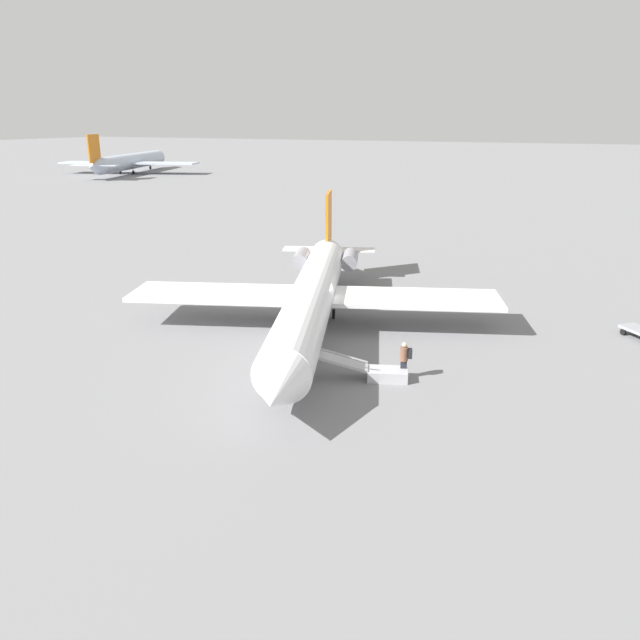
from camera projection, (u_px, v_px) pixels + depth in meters
ground_plane at (312, 330)px, 34.98m from camera, size 600.00×600.00×0.00m
airplane_main at (313, 293)px, 35.22m from camera, size 27.07×21.05×6.33m
airplane_far_center at (130, 161)px, 134.48m from camera, size 38.32×29.83×8.52m
boarding_stairs at (378, 372)px, 28.26m from camera, size 2.31×4.12×1.61m
passenger at (405, 358)px, 28.19m from camera, size 0.43×0.57×1.74m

